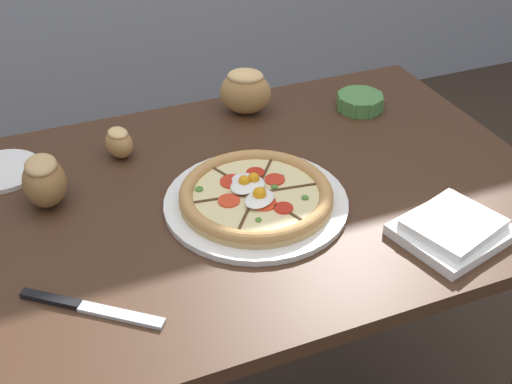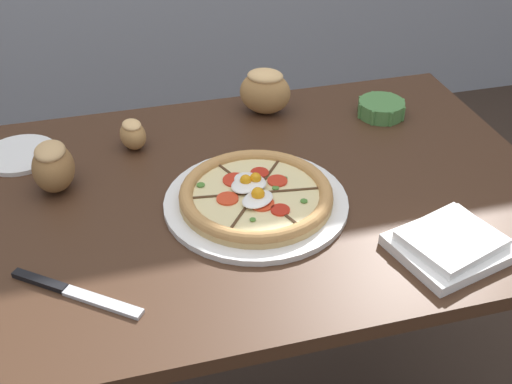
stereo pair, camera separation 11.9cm
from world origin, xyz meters
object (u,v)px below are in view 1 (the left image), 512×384
object	(u,v)px
napkin_folded	(453,229)
bread_piece_near	(44,180)
ramekin_bowl	(360,101)
knife_main	(89,308)
bread_piece_mid	(119,142)
bread_piece_far	(246,91)
dining_table	(250,239)
side_saucer	(2,171)
pizza	(256,197)

from	to	relation	value
napkin_folded	bread_piece_near	size ratio (longest dim) A/B	1.95
ramekin_bowl	knife_main	world-z (taller)	ramekin_bowl
bread_piece_mid	knife_main	size ratio (longest dim) A/B	0.41
bread_piece_mid	bread_piece_far	world-z (taller)	bread_piece_far
dining_table	bread_piece_near	distance (m)	0.42
ramekin_bowl	side_saucer	size ratio (longest dim) A/B	0.74
pizza	napkin_folded	xyz separation A→B (m)	(0.29, -0.22, -0.00)
napkin_folded	knife_main	world-z (taller)	napkin_folded
pizza	bread_piece_mid	world-z (taller)	bread_piece_mid
knife_main	bread_piece_mid	bearing A→B (deg)	109.37
dining_table	ramekin_bowl	xyz separation A→B (m)	(0.36, 0.21, 0.14)
dining_table	bread_piece_mid	size ratio (longest dim) A/B	14.23
bread_piece_near	knife_main	bearing A→B (deg)	-86.10
bread_piece_near	bread_piece_mid	size ratio (longest dim) A/B	1.35
pizza	bread_piece_near	bearing A→B (deg)	156.51
dining_table	bread_piece_near	xyz separation A→B (m)	(-0.37, 0.11, 0.17)
napkin_folded	bread_piece_mid	size ratio (longest dim) A/B	2.64
pizza	bread_piece_far	distance (m)	0.37
pizza	ramekin_bowl	world-z (taller)	pizza
pizza	napkin_folded	distance (m)	0.36
ramekin_bowl	bread_piece_near	world-z (taller)	bread_piece_near
ramekin_bowl	napkin_folded	xyz separation A→B (m)	(-0.09, -0.48, -0.00)
napkin_folded	side_saucer	world-z (taller)	napkin_folded
bread_piece_mid	side_saucer	world-z (taller)	bread_piece_mid
dining_table	side_saucer	xyz separation A→B (m)	(-0.44, 0.24, 0.13)
napkin_folded	bread_piece_mid	xyz separation A→B (m)	(-0.48, 0.48, 0.02)
bread_piece_near	bread_piece_far	size ratio (longest dim) A/B	0.76
napkin_folded	bread_piece_far	xyz separation A→B (m)	(-0.17, 0.56, 0.04)
ramekin_bowl	side_saucer	xyz separation A→B (m)	(-0.81, 0.03, -0.01)
napkin_folded	side_saucer	distance (m)	0.88
pizza	bread_piece_far	size ratio (longest dim) A/B	2.38
side_saucer	napkin_folded	bearing A→B (deg)	-35.17
ramekin_bowl	bread_piece_near	xyz separation A→B (m)	(-0.73, -0.11, 0.03)
napkin_folded	bread_piece_far	size ratio (longest dim) A/B	1.48
bread_piece_near	knife_main	distance (m)	0.32
dining_table	bread_piece_mid	distance (m)	0.34
pizza	ramekin_bowl	bearing A→B (deg)	35.30
bread_piece_near	bread_piece_far	distance (m)	0.51
ramekin_bowl	bread_piece_mid	bearing A→B (deg)	179.49
dining_table	bread_piece_far	world-z (taller)	bread_piece_far
pizza	bread_piece_far	world-z (taller)	bread_piece_far
pizza	side_saucer	xyz separation A→B (m)	(-0.44, 0.29, -0.01)
pizza	knife_main	size ratio (longest dim) A/B	1.73
bread_piece_far	ramekin_bowl	bearing A→B (deg)	-18.53
knife_main	side_saucer	world-z (taller)	same
pizza	dining_table	bearing A→B (deg)	82.43
bread_piece_near	side_saucer	distance (m)	0.16
bread_piece_mid	dining_table	bearing A→B (deg)	-46.55
bread_piece_far	knife_main	distance (m)	0.68
dining_table	pizza	size ratio (longest dim) A/B	3.37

